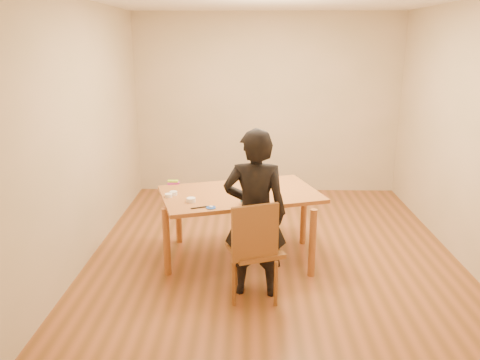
{
  "coord_description": "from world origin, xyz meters",
  "views": [
    {
      "loc": [
        -0.26,
        -4.88,
        2.27
      ],
      "look_at": [
        -0.36,
        -0.26,
        0.9
      ],
      "focal_mm": 35.0,
      "sensor_mm": 36.0,
      "label": 1
    }
  ],
  "objects_px": {
    "dining_table": "(240,194)",
    "person": "(255,214)",
    "dining_chair": "(255,250)",
    "cake": "(255,184)",
    "cake_plate": "(255,188)"
  },
  "relations": [
    {
      "from": "dining_table",
      "to": "person",
      "type": "xyz_separation_m",
      "value": [
        0.15,
        -0.73,
        0.05
      ]
    },
    {
      "from": "dining_table",
      "to": "person",
      "type": "bearing_deg",
      "value": -95.58
    },
    {
      "from": "dining_chair",
      "to": "cake",
      "type": "height_order",
      "value": "cake"
    },
    {
      "from": "cake",
      "to": "dining_table",
      "type": "bearing_deg",
      "value": -138.12
    },
    {
      "from": "dining_table",
      "to": "cake",
      "type": "bearing_deg",
      "value": 24.69
    },
    {
      "from": "cake_plate",
      "to": "person",
      "type": "xyz_separation_m",
      "value": [
        -0.01,
        -0.87,
        0.02
      ]
    },
    {
      "from": "dining_table",
      "to": "dining_chair",
      "type": "xyz_separation_m",
      "value": [
        0.15,
        -0.78,
        -0.28
      ]
    },
    {
      "from": "dining_chair",
      "to": "cake",
      "type": "xyz_separation_m",
      "value": [
        0.01,
        0.92,
        0.35
      ]
    },
    {
      "from": "cake",
      "to": "person",
      "type": "bearing_deg",
      "value": -90.45
    },
    {
      "from": "dining_table",
      "to": "cake_plate",
      "type": "height_order",
      "value": "cake_plate"
    },
    {
      "from": "dining_chair",
      "to": "person",
      "type": "bearing_deg",
      "value": 70.01
    },
    {
      "from": "cake",
      "to": "person",
      "type": "relative_size",
      "value": 0.13
    },
    {
      "from": "dining_table",
      "to": "dining_chair",
      "type": "relative_size",
      "value": 3.7
    },
    {
      "from": "cake_plate",
      "to": "person",
      "type": "relative_size",
      "value": 0.17
    },
    {
      "from": "dining_table",
      "to": "cake",
      "type": "xyz_separation_m",
      "value": [
        0.16,
        0.14,
        0.07
      ]
    }
  ]
}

